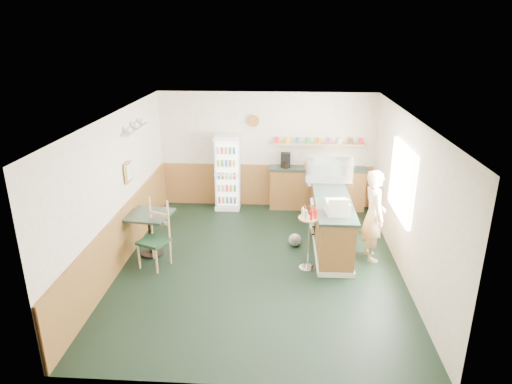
# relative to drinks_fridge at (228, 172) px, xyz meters

# --- Properties ---
(ground) EXTENTS (6.00, 6.00, 0.00)m
(ground) POSITION_rel_drinks_fridge_xyz_m (0.89, -2.74, -0.88)
(ground) COLOR black
(ground) RESTS_ON ground
(room_envelope) EXTENTS (5.04, 6.02, 2.72)m
(room_envelope) POSITION_rel_drinks_fridge_xyz_m (0.66, -2.01, 0.65)
(room_envelope) COLOR #EFE1CC
(room_envelope) RESTS_ON ground
(service_counter) EXTENTS (0.68, 3.01, 1.01)m
(service_counter) POSITION_rel_drinks_fridge_xyz_m (2.24, -1.66, -0.42)
(service_counter) COLOR brown
(service_counter) RESTS_ON ground
(back_counter) EXTENTS (2.24, 0.42, 1.69)m
(back_counter) POSITION_rel_drinks_fridge_xyz_m (2.08, 0.06, -0.33)
(back_counter) COLOR brown
(back_counter) RESTS_ON ground
(drinks_fridge) EXTENTS (0.58, 0.52, 1.75)m
(drinks_fridge) POSITION_rel_drinks_fridge_xyz_m (0.00, 0.00, 0.00)
(drinks_fridge) COLOR white
(drinks_fridge) RESTS_ON ground
(display_case) EXTENTS (0.96, 0.50, 0.54)m
(display_case) POSITION_rel_drinks_fridge_xyz_m (2.24, -1.00, 0.40)
(display_case) COLOR silver
(display_case) RESTS_ON service_counter
(cash_register) EXTENTS (0.42, 0.44, 0.22)m
(cash_register) POSITION_rel_drinks_fridge_xyz_m (2.24, -2.68, 0.25)
(cash_register) COLOR beige
(cash_register) RESTS_ON service_counter
(shopkeeper) EXTENTS (0.49, 0.63, 1.72)m
(shopkeeper) POSITION_rel_drinks_fridge_xyz_m (2.94, -2.37, -0.02)
(shopkeeper) COLOR tan
(shopkeeper) RESTS_ON ground
(condiment_stand) EXTENTS (0.37, 0.37, 1.15)m
(condiment_stand) POSITION_rel_drinks_fridge_xyz_m (1.75, -2.83, -0.12)
(condiment_stand) COLOR silver
(condiment_stand) RESTS_ON ground
(newspaper_rack) EXTENTS (0.09, 0.40, 0.64)m
(newspaper_rack) POSITION_rel_drinks_fridge_xyz_m (1.88, -1.75, -0.32)
(newspaper_rack) COLOR black
(newspaper_rack) RESTS_ON ground
(cafe_table) EXTENTS (0.84, 0.84, 0.83)m
(cafe_table) POSITION_rel_drinks_fridge_xyz_m (-1.16, -2.48, -0.29)
(cafe_table) COLOR black
(cafe_table) RESTS_ON ground
(cafe_chair) EXTENTS (0.60, 0.61, 1.23)m
(cafe_chair) POSITION_rel_drinks_fridge_xyz_m (-0.98, -2.82, -0.23)
(cafe_chair) COLOR #15301D
(cafe_chair) RESTS_ON ground
(dog_doorstop) EXTENTS (0.25, 0.32, 0.30)m
(dog_doorstop) POSITION_rel_drinks_fridge_xyz_m (1.55, -1.97, -0.73)
(dog_doorstop) COLOR gray
(dog_doorstop) RESTS_ON ground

